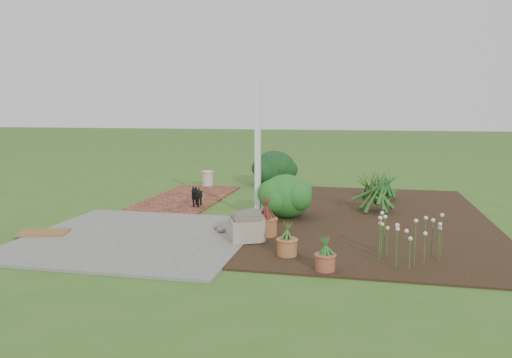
% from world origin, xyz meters
% --- Properties ---
extents(ground, '(80.00, 80.00, 0.00)m').
position_xyz_m(ground, '(0.00, 0.00, 0.00)').
color(ground, '#3A641F').
rests_on(ground, ground).
extents(concrete_patio, '(3.50, 3.50, 0.04)m').
position_xyz_m(concrete_patio, '(-1.25, -1.75, 0.02)').
color(concrete_patio, '#5A5A58').
rests_on(concrete_patio, ground).
extents(brick_path, '(1.60, 3.50, 0.04)m').
position_xyz_m(brick_path, '(-1.70, 1.75, 0.02)').
color(brick_path, brown).
rests_on(brick_path, ground).
extents(garden_bed, '(4.00, 7.00, 0.03)m').
position_xyz_m(garden_bed, '(2.50, 0.50, 0.01)').
color(garden_bed, black).
rests_on(garden_bed, ground).
extents(veranda_post, '(0.10, 0.10, 2.50)m').
position_xyz_m(veranda_post, '(0.30, 0.10, 1.25)').
color(veranda_post, white).
rests_on(veranda_post, ground).
extents(stone_trough_near, '(0.64, 0.64, 0.32)m').
position_xyz_m(stone_trough_near, '(0.48, -1.62, 0.20)').
color(stone_trough_near, gray).
rests_on(stone_trough_near, concrete_patio).
extents(stone_trough_mid, '(0.63, 0.63, 0.34)m').
position_xyz_m(stone_trough_mid, '(0.48, -1.48, 0.21)').
color(stone_trough_mid, '#78735B').
rests_on(stone_trough_mid, concrete_patio).
extents(stone_trough_far, '(0.59, 0.59, 0.30)m').
position_xyz_m(stone_trough_far, '(0.48, -1.11, 0.19)').
color(stone_trough_far, gray).
rests_on(stone_trough_far, concrete_patio).
extents(coir_doormat, '(0.86, 0.68, 0.02)m').
position_xyz_m(coir_doormat, '(-2.83, -1.93, 0.05)').
color(coir_doormat, brown).
rests_on(coir_doormat, concrete_patio).
extents(black_dog, '(0.17, 0.48, 0.41)m').
position_xyz_m(black_dog, '(-1.13, 0.74, 0.28)').
color(black_dog, black).
rests_on(black_dog, brick_path).
extents(cream_ceramic_urn, '(0.30, 0.30, 0.37)m').
position_xyz_m(cream_ceramic_urn, '(-1.77, 3.48, 0.23)').
color(cream_ceramic_urn, beige).
rests_on(cream_ceramic_urn, brick_path).
extents(evergreen_shrub, '(1.22, 1.22, 0.82)m').
position_xyz_m(evergreen_shrub, '(0.82, 0.22, 0.44)').
color(evergreen_shrub, '#0C4010').
rests_on(evergreen_shrub, garden_bed).
extents(agapanthus_clump_back, '(1.21, 1.21, 0.98)m').
position_xyz_m(agapanthus_clump_back, '(2.42, 1.04, 0.52)').
color(agapanthus_clump_back, '#1B4113').
rests_on(agapanthus_clump_back, garden_bed).
extents(agapanthus_clump_front, '(0.96, 0.96, 0.78)m').
position_xyz_m(agapanthus_clump_front, '(2.67, 2.35, 0.42)').
color(agapanthus_clump_front, '#0E3613').
rests_on(agapanthus_clump_front, garden_bed).
extents(pink_flower_patch, '(1.13, 1.13, 0.62)m').
position_xyz_m(pink_flower_patch, '(2.88, -2.21, 0.34)').
color(pink_flower_patch, '#113D0F').
rests_on(pink_flower_patch, garden_bed).
extents(terracotta_pot_bronze, '(0.37, 0.37, 0.28)m').
position_xyz_m(terracotta_pot_bronze, '(0.72, -1.25, 0.17)').
color(terracotta_pot_bronze, '#955832').
rests_on(terracotta_pot_bronze, garden_bed).
extents(terracotta_pot_small_left, '(0.32, 0.32, 0.21)m').
position_xyz_m(terracotta_pot_small_left, '(1.79, -2.80, 0.13)').
color(terracotta_pot_small_left, '#9A4C34').
rests_on(terracotta_pot_small_left, garden_bed).
extents(terracotta_pot_small_right, '(0.34, 0.34, 0.23)m').
position_xyz_m(terracotta_pot_small_right, '(1.22, -2.26, 0.15)').
color(terracotta_pot_small_right, '#A36337').
rests_on(terracotta_pot_small_right, garden_bed).
extents(purple_flowering_bush, '(1.51, 1.51, 0.97)m').
position_xyz_m(purple_flowering_bush, '(-0.09, 4.02, 0.49)').
color(purple_flowering_bush, black).
rests_on(purple_flowering_bush, ground).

